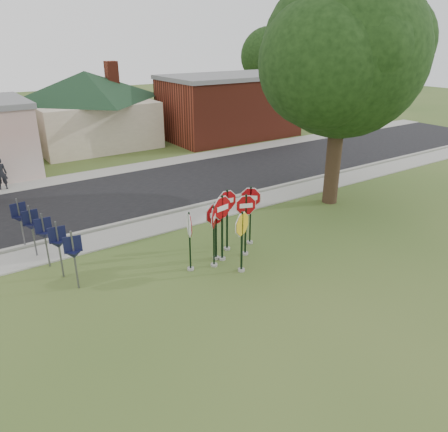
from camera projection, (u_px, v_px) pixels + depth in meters
ground at (250, 276)px, 14.65m from camera, size 120.00×120.00×0.00m
sidewalk_near at (173, 222)px, 18.85m from camera, size 60.00×1.60×0.06m
road at (132, 193)px, 22.29m from camera, size 60.00×7.00×0.04m
sidewalk_far at (102, 173)px, 25.57m from camera, size 60.00×1.60×0.06m
curb at (163, 214)px, 19.59m from camera, size 60.00×0.20×0.14m
stop_sign_center at (222, 218)px, 15.13m from camera, size 1.13×0.25×2.58m
stop_sign_yellow at (242, 234)px, 14.44m from camera, size 1.04×0.47×2.31m
stop_sign_left at (214, 229)px, 14.76m from camera, size 0.70×0.78×2.35m
stop_sign_right at (246, 217)px, 15.55m from camera, size 0.96×0.38×2.45m
stop_sign_back_right at (227, 212)px, 15.90m from camera, size 1.06×0.24×2.49m
stop_sign_back_left at (216, 223)px, 15.26m from camera, size 1.12×0.24×2.31m
stop_sign_far_right at (251, 208)px, 16.41m from camera, size 0.82×0.69×2.42m
stop_sign_far_left at (190, 234)px, 14.53m from camera, size 0.39×1.07×2.26m
route_sign_row at (45, 234)px, 14.82m from camera, size 1.43×4.63×2.00m
building_house at (87, 94)px, 31.12m from camera, size 11.60×11.60×6.20m
building_brick at (229, 106)px, 34.10m from camera, size 10.20×6.20×4.75m
oak_tree at (344, 55)px, 18.65m from camera, size 10.71×10.11×10.29m
bg_tree_right at (269, 56)px, 43.82m from camera, size 5.60×5.60×8.40m
pedestrian at (0, 173)px, 22.47m from camera, size 0.67×0.50×1.70m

